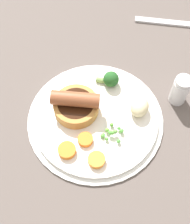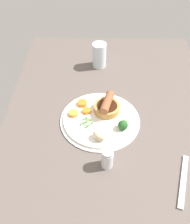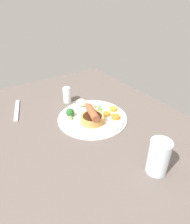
# 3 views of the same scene
# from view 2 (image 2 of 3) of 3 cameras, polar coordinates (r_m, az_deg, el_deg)

# --- Properties ---
(dining_table) EXTENTS (1.10, 0.80, 0.03)m
(dining_table) POSITION_cam_2_polar(r_m,az_deg,el_deg) (0.95, 4.05, -0.92)
(dining_table) COLOR #564C47
(dining_table) RESTS_ON ground
(dinner_plate) EXTENTS (0.29, 0.29, 0.01)m
(dinner_plate) POSITION_cam_2_polar(r_m,az_deg,el_deg) (0.90, 1.16, -1.70)
(dinner_plate) COLOR silver
(dinner_plate) RESTS_ON dining_table
(sausage_pudding) EXTENTS (0.10, 0.10, 0.06)m
(sausage_pudding) POSITION_cam_2_polar(r_m,az_deg,el_deg) (0.91, 2.73, 1.38)
(sausage_pudding) COLOR #BC8442
(sausage_pudding) RESTS_ON dinner_plate
(pea_pile) EXTENTS (0.05, 0.05, 0.02)m
(pea_pile) POSITION_cam_2_polar(r_m,az_deg,el_deg) (0.87, -1.85, -2.13)
(pea_pile) COLOR #62A146
(pea_pile) RESTS_ON dinner_plate
(broccoli_floret_near) EXTENTS (0.05, 0.04, 0.03)m
(broccoli_floret_near) POSITION_cam_2_polar(r_m,az_deg,el_deg) (0.86, 6.45, -2.95)
(broccoli_floret_near) COLOR #235623
(broccoli_floret_near) RESTS_ON dinner_plate
(potato_chunk_0) EXTENTS (0.06, 0.06, 0.03)m
(potato_chunk_0) POSITION_cam_2_polar(r_m,az_deg,el_deg) (0.82, 1.10, -5.28)
(potato_chunk_0) COLOR beige
(potato_chunk_0) RESTS_ON dinner_plate
(carrot_slice_0) EXTENTS (0.05, 0.05, 0.01)m
(carrot_slice_0) POSITION_cam_2_polar(r_m,az_deg,el_deg) (0.94, -2.93, 2.03)
(carrot_slice_0) COLOR orange
(carrot_slice_0) RESTS_ON dinner_plate
(carrot_slice_1) EXTENTS (0.04, 0.04, 0.01)m
(carrot_slice_1) POSITION_cam_2_polar(r_m,az_deg,el_deg) (0.91, -4.95, -0.32)
(carrot_slice_1) COLOR orange
(carrot_slice_1) RESTS_ON dinner_plate
(carrot_slice_4) EXTENTS (0.04, 0.04, 0.01)m
(carrot_slice_4) POSITION_cam_2_polar(r_m,az_deg,el_deg) (0.91, -1.97, 0.28)
(carrot_slice_4) COLOR orange
(carrot_slice_4) RESTS_ON dinner_plate
(fork) EXTENTS (0.18, 0.07, 0.01)m
(fork) POSITION_cam_2_polar(r_m,az_deg,el_deg) (0.81, 19.52, -14.55)
(fork) COLOR silver
(fork) RESTS_ON dining_table
(drinking_glass) EXTENTS (0.06, 0.06, 0.11)m
(drinking_glass) POSITION_cam_2_polar(r_m,az_deg,el_deg) (1.13, 0.98, 12.86)
(drinking_glass) COLOR silver
(drinking_glass) RESTS_ON dining_table
(salt_shaker) EXTENTS (0.04, 0.04, 0.07)m
(salt_shaker) POSITION_cam_2_polar(r_m,az_deg,el_deg) (0.76, 2.81, -10.56)
(salt_shaker) COLOR silver
(salt_shaker) RESTS_ON dining_table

